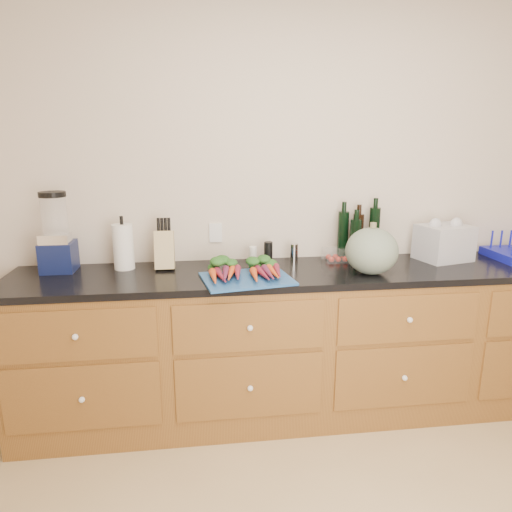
{
  "coord_description": "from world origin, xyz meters",
  "views": [
    {
      "loc": [
        -0.7,
        -1.27,
        1.7
      ],
      "look_at": [
        -0.39,
        1.2,
        1.06
      ],
      "focal_mm": 32.0,
      "sensor_mm": 36.0,
      "label": 1
    }
  ],
  "objects": [
    {
      "name": "canister_chrome",
      "position": [
        -0.11,
        1.48,
        1.0
      ],
      "size": [
        0.05,
        0.05,
        0.12
      ],
      "primitive_type": "cylinder",
      "color": "silver",
      "rests_on": "countertop"
    },
    {
      "name": "wall_back",
      "position": [
        0.0,
        1.62,
        1.3
      ],
      "size": [
        4.1,
        0.05,
        2.6
      ],
      "primitive_type": "cube",
      "color": "beige",
      "rests_on": "ground"
    },
    {
      "name": "bottles",
      "position": [
        0.31,
        1.51,
        1.09
      ],
      "size": [
        0.28,
        0.14,
        0.33
      ],
      "color": "black",
      "rests_on": "countertop"
    },
    {
      "name": "cabinets",
      "position": [
        0.0,
        1.3,
        0.45
      ],
      "size": [
        3.6,
        0.64,
        0.9
      ],
      "color": "brown",
      "rests_on": "ground"
    },
    {
      "name": "grocery_bag",
      "position": [
        0.86,
        1.42,
        1.05
      ],
      "size": [
        0.36,
        0.31,
        0.23
      ],
      "primitive_type": null,
      "rotation": [
        0.0,
        0.0,
        0.25
      ],
      "color": "silver",
      "rests_on": "countertop"
    },
    {
      "name": "carrots",
      "position": [
        -0.45,
        1.19,
        0.98
      ],
      "size": [
        0.44,
        0.32,
        0.06
      ],
      "color": "#E3501A",
      "rests_on": "cutting_board"
    },
    {
      "name": "grinder_pepper",
      "position": [
        -0.28,
        1.48,
        1.01
      ],
      "size": [
        0.05,
        0.05,
        0.14
      ],
      "primitive_type": "cylinder",
      "color": "black",
      "rests_on": "countertop"
    },
    {
      "name": "cutting_board",
      "position": [
        -0.45,
        1.14,
        0.95
      ],
      "size": [
        0.53,
        0.44,
        0.01
      ],
      "primitive_type": "cube",
      "rotation": [
        0.0,
        0.0,
        0.17
      ],
      "color": "#1D4E90",
      "rests_on": "countertop"
    },
    {
      "name": "knife_block",
      "position": [
        -0.91,
        1.44,
        1.05
      ],
      "size": [
        0.11,
        0.11,
        0.23
      ],
      "primitive_type": "cube",
      "color": "tan",
      "rests_on": "countertop"
    },
    {
      "name": "tomato_box",
      "position": [
        0.17,
        1.47,
        0.98
      ],
      "size": [
        0.17,
        0.13,
        0.08
      ],
      "primitive_type": "cube",
      "color": "white",
      "rests_on": "countertop"
    },
    {
      "name": "grinder_salt",
      "position": [
        -0.37,
        1.48,
        0.99
      ],
      "size": [
        0.05,
        0.05,
        0.11
      ],
      "primitive_type": "cylinder",
      "color": "white",
      "rests_on": "countertop"
    },
    {
      "name": "paper_towel",
      "position": [
        -1.16,
        1.46,
        1.08
      ],
      "size": [
        0.12,
        0.12,
        0.27
      ],
      "primitive_type": "cylinder",
      "color": "white",
      "rests_on": "countertop"
    },
    {
      "name": "blender_appliance",
      "position": [
        -1.53,
        1.46,
        1.15
      ],
      "size": [
        0.19,
        0.19,
        0.47
      ],
      "color": "#0E1745",
      "rests_on": "countertop"
    },
    {
      "name": "countertop",
      "position": [
        0.0,
        1.3,
        0.92
      ],
      "size": [
        3.64,
        0.62,
        0.04
      ],
      "primitive_type": "cube",
      "color": "black",
      "rests_on": "cabinets"
    },
    {
      "name": "squash",
      "position": [
        0.28,
        1.17,
        1.08
      ],
      "size": [
        0.3,
        0.3,
        0.27
      ],
      "primitive_type": "ellipsoid",
      "color": "#5A6B5A",
      "rests_on": "countertop"
    }
  ]
}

